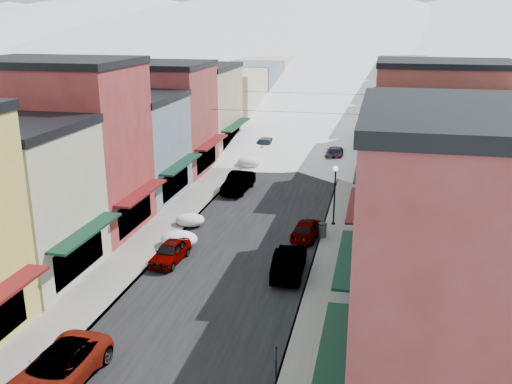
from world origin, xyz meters
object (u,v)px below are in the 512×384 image
at_px(car_silver_sedan, 170,252).
at_px(car_green_sedan, 289,262).
at_px(car_white_suv, 57,369).
at_px(streetlamp_near, 335,188).
at_px(car_dark_hatch, 238,182).
at_px(trash_can, 323,230).

relative_size(car_silver_sedan, car_green_sedan, 0.80).
xyz_separation_m(car_white_suv, car_green_sedan, (7.91, 13.12, 0.05)).
relative_size(car_silver_sedan, streetlamp_near, 0.88).
bearing_deg(streetlamp_near, car_silver_sedan, -137.50).
distance_m(car_dark_hatch, streetlamp_near, 11.90).
height_order(trash_can, streetlamp_near, streetlamp_near).
distance_m(car_green_sedan, trash_can, 6.44).
bearing_deg(car_dark_hatch, car_green_sedan, -62.23).
bearing_deg(car_dark_hatch, streetlamp_near, -34.21).
relative_size(car_dark_hatch, car_green_sedan, 1.04).
distance_m(car_white_suv, streetlamp_near, 24.43).
bearing_deg(car_dark_hatch, car_white_suv, -87.54).
xyz_separation_m(car_green_sedan, streetlamp_near, (1.93, 9.13, 2.19)).
bearing_deg(car_dark_hatch, trash_can, -45.40).
relative_size(car_white_suv, streetlamp_near, 1.24).
distance_m(car_dark_hatch, car_green_sedan, 17.87).
relative_size(trash_can, streetlamp_near, 0.23).
distance_m(car_white_suv, car_silver_sedan, 13.32).
height_order(car_white_suv, car_green_sedan, car_green_sedan).
height_order(car_dark_hatch, car_green_sedan, car_dark_hatch).
xyz_separation_m(car_dark_hatch, car_green_sedan, (7.31, -16.31, -0.03)).
relative_size(car_white_suv, car_dark_hatch, 1.08).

